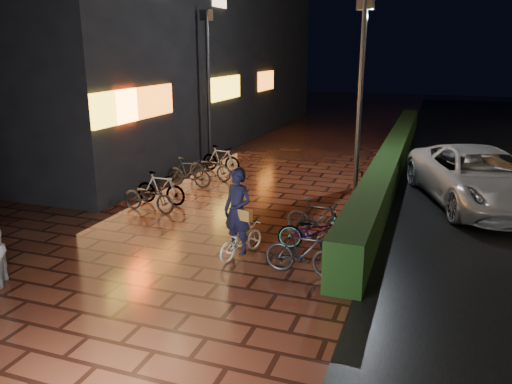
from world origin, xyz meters
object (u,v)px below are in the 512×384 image
at_px(van, 479,177).
at_px(cart_assembly, 368,184).
at_px(traffic_barrier, 355,223).
at_px(cyclist, 239,225).

xyz_separation_m(van, cart_assembly, (-2.85, -0.56, -0.30)).
bearing_deg(cart_assembly, van, 11.08).
xyz_separation_m(traffic_barrier, cart_assembly, (-0.09, 2.96, 0.16)).
xyz_separation_m(van, cyclist, (-4.78, -5.49, -0.08)).
relative_size(traffic_barrier, cart_assembly, 1.71).
bearing_deg(cart_assembly, traffic_barrier, -88.20).
distance_m(van, cart_assembly, 2.92).
bearing_deg(van, cyclist, -149.84).
relative_size(cyclist, cart_assembly, 2.01).
bearing_deg(van, cart_assembly, 172.32).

